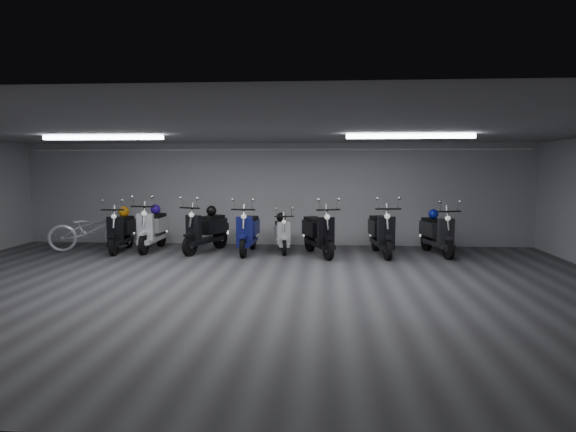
# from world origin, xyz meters

# --- Properties ---
(floor) EXTENTS (14.00, 10.00, 0.01)m
(floor) POSITION_xyz_m (0.00, 0.00, -0.01)
(floor) COLOR #3A3A3D
(floor) RESTS_ON ground
(ceiling) EXTENTS (14.00, 10.00, 0.01)m
(ceiling) POSITION_xyz_m (0.00, 0.00, 2.80)
(ceiling) COLOR gray
(ceiling) RESTS_ON ground
(back_wall) EXTENTS (14.00, 0.01, 2.80)m
(back_wall) POSITION_xyz_m (0.00, 5.00, 1.40)
(back_wall) COLOR #A3A3A5
(back_wall) RESTS_ON ground
(front_wall) EXTENTS (14.00, 0.01, 2.80)m
(front_wall) POSITION_xyz_m (0.00, -5.00, 1.40)
(front_wall) COLOR #A3A3A5
(front_wall) RESTS_ON ground
(fluor_strip_left) EXTENTS (2.40, 0.18, 0.08)m
(fluor_strip_left) POSITION_xyz_m (-3.00, 1.00, 2.74)
(fluor_strip_left) COLOR white
(fluor_strip_left) RESTS_ON ceiling
(fluor_strip_right) EXTENTS (2.40, 0.18, 0.08)m
(fluor_strip_right) POSITION_xyz_m (3.00, 1.00, 2.74)
(fluor_strip_right) COLOR white
(fluor_strip_right) RESTS_ON ceiling
(conduit) EXTENTS (13.60, 0.05, 0.05)m
(conduit) POSITION_xyz_m (0.00, 4.92, 2.62)
(conduit) COLOR white
(conduit) RESTS_ON back_wall
(scooter_0) EXTENTS (0.80, 1.92, 1.39)m
(scooter_0) POSITION_xyz_m (-3.76, 3.54, 0.70)
(scooter_0) COLOR black
(scooter_0) RESTS_ON floor
(scooter_2) EXTENTS (0.66, 1.99, 1.48)m
(scooter_2) POSITION_xyz_m (-3.03, 3.77, 0.74)
(scooter_2) COLOR silver
(scooter_2) RESTS_ON floor
(scooter_3) EXTENTS (1.33, 2.06, 1.45)m
(scooter_3) POSITION_xyz_m (-1.61, 3.63, 0.73)
(scooter_3) COLOR black
(scooter_3) RESTS_ON floor
(scooter_4) EXTENTS (0.70, 1.94, 1.43)m
(scooter_4) POSITION_xyz_m (-0.51, 3.54, 0.71)
(scooter_4) COLOR navy
(scooter_4) RESTS_ON floor
(scooter_6) EXTENTS (0.82, 1.67, 1.19)m
(scooter_6) POSITION_xyz_m (0.32, 3.81, 0.60)
(scooter_6) COLOR silver
(scooter_6) RESTS_ON floor
(scooter_7) EXTENTS (1.31, 2.06, 1.46)m
(scooter_7) POSITION_xyz_m (1.25, 3.36, 0.73)
(scooter_7) COLOR black
(scooter_7) RESTS_ON floor
(scooter_8) EXTENTS (0.88, 2.05, 1.48)m
(scooter_8) POSITION_xyz_m (2.78, 3.49, 0.74)
(scooter_8) COLOR black
(scooter_8) RESTS_ON floor
(scooter_9) EXTENTS (1.00, 1.97, 1.40)m
(scooter_9) POSITION_xyz_m (4.15, 3.64, 0.70)
(scooter_9) COLOR black
(scooter_9) RESTS_ON floor
(bicycle) EXTENTS (2.16, 1.41, 1.32)m
(bicycle) POSITION_xyz_m (-4.63, 3.68, 0.66)
(bicycle) COLOR white
(bicycle) RESTS_ON floor
(helmet_0) EXTENTS (0.28, 0.28, 0.28)m
(helmet_0) POSITION_xyz_m (-3.79, 3.80, 1.00)
(helmet_0) COLOR orange
(helmet_0) RESTS_ON scooter_0
(helmet_1) EXTENTS (0.26, 0.26, 0.26)m
(helmet_1) POSITION_xyz_m (-1.51, 3.88, 1.03)
(helmet_1) COLOR black
(helmet_1) RESTS_ON scooter_3
(helmet_2) EXTENTS (0.24, 0.24, 0.24)m
(helmet_2) POSITION_xyz_m (4.10, 3.90, 0.99)
(helmet_2) COLOR #0D1A95
(helmet_2) RESTS_ON scooter_9
(helmet_3) EXTENTS (0.26, 0.26, 0.26)m
(helmet_3) POSITION_xyz_m (-3.03, 4.05, 1.05)
(helmet_3) COLOR #250C8C
(helmet_3) RESTS_ON scooter_2
(helmet_4) EXTENTS (0.25, 0.25, 0.25)m
(helmet_4) POSITION_xyz_m (0.28, 4.03, 0.86)
(helmet_4) COLOR black
(helmet_4) RESTS_ON scooter_6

